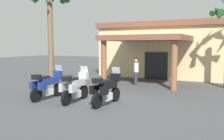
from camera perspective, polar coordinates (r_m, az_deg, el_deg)
ground_plane at (r=11.75m, az=-2.98°, el=-7.28°), size 80.00×80.00×0.00m
motel_building at (r=22.05m, az=12.02°, el=4.68°), size 10.69×10.30×4.50m
motorcycle_blue at (r=12.62m, az=-14.55°, el=-3.33°), size 0.71×2.21×1.61m
motorcycle_silver at (r=11.74m, az=-8.39°, el=-3.87°), size 0.73×2.21×1.61m
motorcycle_black at (r=11.03m, az=-1.29°, el=-4.43°), size 0.72×2.21×1.61m
pedestrian at (r=16.49m, az=5.51°, el=0.02°), size 0.32×0.53×1.75m
palm_tree_roadside at (r=15.85m, az=-13.96°, el=13.76°), size 2.53×2.57×6.44m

